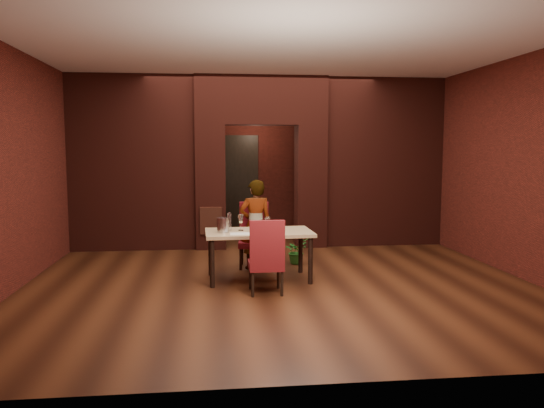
{
  "coord_description": "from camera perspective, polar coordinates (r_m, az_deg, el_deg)",
  "views": [
    {
      "loc": [
        -0.91,
        -7.97,
        1.87
      ],
      "look_at": [
        -0.01,
        0.0,
        1.03
      ],
      "focal_mm": 35.0,
      "sensor_mm": 36.0,
      "label": 1
    }
  ],
  "objects": [
    {
      "name": "floor",
      "position": [
        8.24,
        0.1,
        -7.11
      ],
      "size": [
        8.0,
        8.0,
        0.0
      ],
      "primitive_type": "plane",
      "color": "#432110",
      "rests_on": "ground"
    },
    {
      "name": "water_bottle",
      "position": [
        7.58,
        -4.62,
        -1.86
      ],
      "size": [
        0.06,
        0.06,
        0.26
      ],
      "primitive_type": "cylinder",
      "color": "white",
      "rests_on": "dining_table"
    },
    {
      "name": "wing_wall_right",
      "position": [
        10.5,
        11.79,
        4.41
      ],
      "size": [
        2.28,
        0.35,
        3.2
      ],
      "primitive_type": "cube",
      "color": "maroon",
      "rests_on": "ground"
    },
    {
      "name": "dining_table",
      "position": [
        7.58,
        -1.42,
        -5.54
      ],
      "size": [
        1.53,
        0.89,
        0.7
      ],
      "primitive_type": "cube",
      "rotation": [
        0.0,
        0.0,
        0.03
      ],
      "color": "tan",
      "rests_on": "ground"
    },
    {
      "name": "wine_bucket",
      "position": [
        7.41,
        -5.29,
        -2.27
      ],
      "size": [
        0.17,
        0.17,
        0.21
      ],
      "primitive_type": "cylinder",
      "color": "#B3B3B9",
      "rests_on": "dining_table"
    },
    {
      "name": "lintel",
      "position": [
        10.05,
        -1.21,
        11.03
      ],
      "size": [
        2.45,
        0.55,
        0.9
      ],
      "primitive_type": "cube",
      "color": "maroon",
      "rests_on": "ground"
    },
    {
      "name": "pillar_right",
      "position": [
        10.17,
        4.15,
        1.93
      ],
      "size": [
        0.55,
        0.55,
        2.3
      ],
      "primitive_type": "cube",
      "color": "maroon",
      "rests_on": "ground"
    },
    {
      "name": "potted_plant",
      "position": [
        8.65,
        2.63,
        -5.06
      ],
      "size": [
        0.5,
        0.49,
        0.42
      ],
      "primitive_type": "imported",
      "rotation": [
        0.0,
        0.0,
        0.73
      ],
      "color": "#23661E",
      "rests_on": "ground"
    },
    {
      "name": "wall_front",
      "position": [
        4.08,
        6.5,
        2.19
      ],
      "size": [
        7.0,
        0.04,
        3.2
      ],
      "primitive_type": "cube",
      "color": "maroon",
      "rests_on": "ground"
    },
    {
      "name": "person_seated",
      "position": [
        8.21,
        -1.79,
        -2.21
      ],
      "size": [
        0.54,
        0.39,
        1.39
      ],
      "primitive_type": "imported",
      "rotation": [
        0.0,
        0.0,
        3.26
      ],
      "color": "silver",
      "rests_on": "ground"
    },
    {
      "name": "vent_panel",
      "position": [
        9.76,
        -6.59,
        -1.8
      ],
      "size": [
        0.4,
        0.03,
        0.5
      ],
      "primitive_type": "cube",
      "color": "#A74A30",
      "rests_on": "ground"
    },
    {
      "name": "tasting_sheet",
      "position": [
        7.28,
        -3.39,
        -3.21
      ],
      "size": [
        0.29,
        0.22,
        0.0
      ],
      "primitive_type": "cube",
      "rotation": [
        0.0,
        0.0,
        -0.01
      ],
      "color": "silver",
      "rests_on": "dining_table"
    },
    {
      "name": "rear_door_frame",
      "position": [
        11.91,
        -3.94,
        2.04
      ],
      "size": [
        1.02,
        0.04,
        2.22
      ],
      "primitive_type": "cube",
      "color": "black",
      "rests_on": "ground"
    },
    {
      "name": "wine_glass_a",
      "position": [
        7.56,
        -3.38,
        -2.01
      ],
      "size": [
        0.09,
        0.09,
        0.23
      ],
      "primitive_type": null,
      "color": "silver",
      "rests_on": "dining_table"
    },
    {
      "name": "ceiling",
      "position": [
        8.13,
        0.11,
        15.43
      ],
      "size": [
        7.0,
        8.0,
        0.04
      ],
      "primitive_type": "cube",
      "color": "silver",
      "rests_on": "ground"
    },
    {
      "name": "chair_far",
      "position": [
        8.33,
        -1.98,
        -3.4
      ],
      "size": [
        0.51,
        0.51,
        1.02
      ],
      "primitive_type": "cube",
      "rotation": [
        0.0,
        0.0,
        -0.11
      ],
      "color": "maroon",
      "rests_on": "ground"
    },
    {
      "name": "wall_back",
      "position": [
        12.01,
        -2.07,
        4.72
      ],
      "size": [
        7.0,
        0.04,
        3.2
      ],
      "primitive_type": "cube",
      "color": "maroon",
      "rests_on": "ground"
    },
    {
      "name": "chair_near",
      "position": [
        6.88,
        -0.67,
        -5.59
      ],
      "size": [
        0.44,
        0.44,
        0.97
      ],
      "primitive_type": "cube",
      "rotation": [
        0.0,
        0.0,
        3.14
      ],
      "color": "maroon",
      "rests_on": "ground"
    },
    {
      "name": "wall_left",
      "position": [
        8.38,
        -24.45,
        3.63
      ],
      "size": [
        0.04,
        8.0,
        3.2
      ],
      "primitive_type": "cube",
      "color": "maroon",
      "rests_on": "ground"
    },
    {
      "name": "pillar_left",
      "position": [
        10.0,
        -6.63,
        1.84
      ],
      "size": [
        0.55,
        0.55,
        2.3
      ],
      "primitive_type": "cube",
      "color": "maroon",
      "rests_on": "ground"
    },
    {
      "name": "wine_glass_c",
      "position": [
        7.47,
        -0.55,
        -2.26
      ],
      "size": [
        0.07,
        0.07,
        0.18
      ],
      "primitive_type": null,
      "color": "white",
      "rests_on": "dining_table"
    },
    {
      "name": "wall_right",
      "position": [
        9.11,
        22.59,
        3.85
      ],
      "size": [
        0.04,
        8.0,
        3.2
      ],
      "primitive_type": "cube",
      "color": "maroon",
      "rests_on": "ground"
    },
    {
      "name": "wine_glass_b",
      "position": [
        7.62,
        -0.46,
        -2.1
      ],
      "size": [
        0.08,
        0.08,
        0.18
      ],
      "primitive_type": null,
      "color": "silver",
      "rests_on": "dining_table"
    },
    {
      "name": "wing_wall_left",
      "position": [
        10.08,
        -14.74,
        4.28
      ],
      "size": [
        2.28,
        0.35,
        3.2
      ],
      "primitive_type": "cube",
      "color": "maroon",
      "rests_on": "ground"
    },
    {
      "name": "rear_door",
      "position": [
        11.95,
        -3.95,
        2.06
      ],
      "size": [
        0.9,
        0.08,
        2.1
      ],
      "primitive_type": "cube",
      "color": "black",
      "rests_on": "ground"
    }
  ]
}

